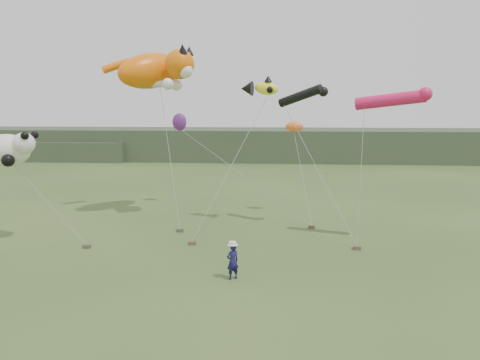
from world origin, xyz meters
name	(u,v)px	position (x,y,z in m)	size (l,w,h in m)	color
ground	(224,274)	(0.00, 0.00, 0.00)	(120.00, 120.00, 0.00)	#385123
headland	(241,144)	(-3.11, 44.69, 1.92)	(90.00, 13.00, 4.00)	#2D3D28
festival_attendant	(233,262)	(0.39, -0.51, 0.72)	(0.53, 0.35, 1.45)	#16134A
sandbag_anchors	(227,238)	(-0.50, 5.06, 0.09)	(13.47, 5.09, 0.18)	brown
cat_kite	(158,70)	(-5.34, 10.50, 9.09)	(6.31, 5.18, 2.88)	orange
fish_kite	(259,88)	(0.97, 8.73, 7.91)	(2.31, 1.52, 1.16)	#FFF923
tube_kites	(362,98)	(6.35, 6.54, 7.31)	(7.42, 4.77, 1.41)	black
panda_kite	(10,149)	(-11.27, 3.90, 4.74)	(2.83, 1.83, 1.76)	white
misc_kites	(220,124)	(-1.85, 13.12, 5.74)	(8.96, 2.93, 1.22)	orange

